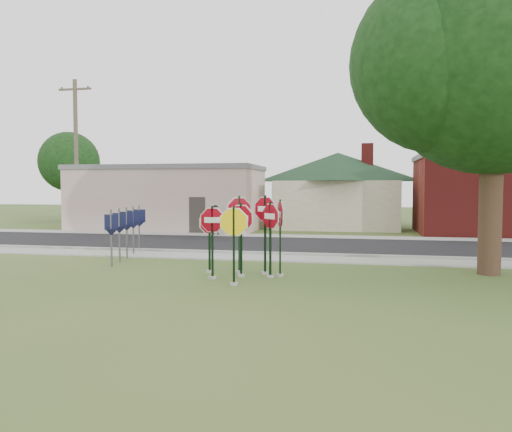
% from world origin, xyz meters
% --- Properties ---
extents(ground, '(120.00, 120.00, 0.00)m').
position_xyz_m(ground, '(0.00, 0.00, 0.00)').
color(ground, '#31501E').
rests_on(ground, ground).
extents(sidewalk_near, '(60.00, 1.60, 0.06)m').
position_xyz_m(sidewalk_near, '(0.00, 5.50, 0.03)').
color(sidewalk_near, gray).
rests_on(sidewalk_near, ground).
extents(road, '(60.00, 7.00, 0.04)m').
position_xyz_m(road, '(0.00, 10.00, 0.02)').
color(road, black).
rests_on(road, ground).
extents(sidewalk_far, '(60.00, 1.60, 0.06)m').
position_xyz_m(sidewalk_far, '(0.00, 14.30, 0.03)').
color(sidewalk_far, gray).
rests_on(sidewalk_far, ground).
extents(curb, '(60.00, 0.20, 0.14)m').
position_xyz_m(curb, '(0.00, 6.50, 0.07)').
color(curb, gray).
rests_on(curb, ground).
extents(stop_sign_center, '(1.11, 0.38, 2.39)m').
position_xyz_m(stop_sign_center, '(-0.14, 1.54, 1.48)').
color(stop_sign_center, gray).
rests_on(stop_sign_center, ground).
extents(stop_sign_yellow, '(1.12, 0.24, 2.35)m').
position_xyz_m(stop_sign_yellow, '(-0.02, 0.16, 1.43)').
color(stop_sign_yellow, gray).
rests_on(stop_sign_yellow, ground).
extents(stop_sign_left, '(1.05, 0.24, 2.31)m').
position_xyz_m(stop_sign_left, '(-0.89, 0.96, 1.40)').
color(stop_sign_left, gray).
rests_on(stop_sign_left, ground).
extents(stop_sign_right, '(0.82, 0.73, 2.43)m').
position_xyz_m(stop_sign_right, '(0.78, 1.55, 1.49)').
color(stop_sign_right, gray).
rests_on(stop_sign_right, ground).
extents(stop_sign_back_right, '(1.03, 0.38, 2.62)m').
position_xyz_m(stop_sign_back_right, '(0.52, 2.10, 1.64)').
color(stop_sign_back_right, gray).
rests_on(stop_sign_back_right, ground).
extents(stop_sign_back_left, '(0.97, 0.58, 2.61)m').
position_xyz_m(stop_sign_back_left, '(-0.34, 2.16, 1.63)').
color(stop_sign_back_left, gray).
rests_on(stop_sign_back_left, ground).
extents(stop_sign_far_right, '(0.39, 1.10, 2.51)m').
position_xyz_m(stop_sign_far_right, '(1.04, 1.82, 1.57)').
color(stop_sign_far_right, gray).
rests_on(stop_sign_far_right, ground).
extents(stop_sign_far_left, '(0.69, 0.77, 2.14)m').
position_xyz_m(stop_sign_far_left, '(-1.31, 2.04, 1.27)').
color(stop_sign_far_left, gray).
rests_on(stop_sign_far_left, ground).
extents(route_sign_row, '(1.43, 4.63, 2.00)m').
position_xyz_m(route_sign_row, '(-5.40, 4.50, 1.22)').
color(route_sign_row, '#59595E').
rests_on(route_sign_row, ground).
extents(building_stucco, '(12.20, 6.20, 4.20)m').
position_xyz_m(building_stucco, '(-9.00, 18.00, 2.15)').
color(building_stucco, beige).
rests_on(building_stucco, ground).
extents(building_house, '(11.60, 11.60, 6.20)m').
position_xyz_m(building_house, '(2.00, 22.00, 3.65)').
color(building_house, beige).
rests_on(building_house, ground).
extents(building_brick, '(10.20, 6.20, 4.75)m').
position_xyz_m(building_brick, '(12.00, 18.50, 2.40)').
color(building_brick, maroon).
rests_on(building_brick, ground).
extents(oak_tree, '(11.18, 10.58, 10.74)m').
position_xyz_m(oak_tree, '(7.50, 3.50, 6.94)').
color(oak_tree, '#321F16').
rests_on(oak_tree, ground).
extents(utility_pole_near, '(2.20, 0.26, 9.50)m').
position_xyz_m(utility_pole_near, '(-14.00, 15.20, 4.97)').
color(utility_pole_near, brown).
rests_on(utility_pole_near, ground).
extents(bg_tree_left, '(4.90, 4.90, 7.35)m').
position_xyz_m(bg_tree_left, '(-20.00, 24.00, 4.88)').
color(bg_tree_left, '#321F16').
rests_on(bg_tree_left, ground).
extents(pedestrian, '(0.69, 0.53, 1.71)m').
position_xyz_m(pedestrian, '(-4.63, 14.22, 0.91)').
color(pedestrian, black).
rests_on(pedestrian, sidewalk_far).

